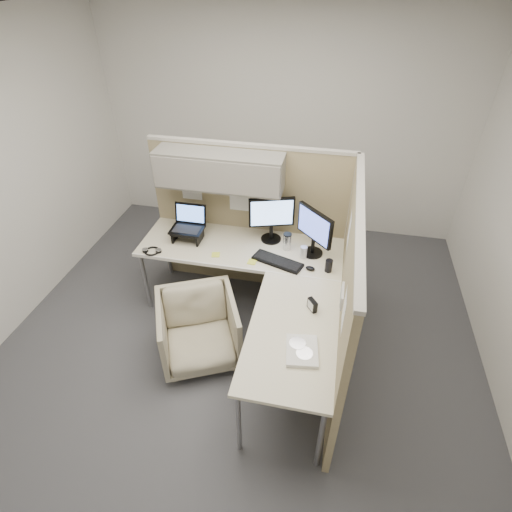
% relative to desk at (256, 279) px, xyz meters
% --- Properties ---
extents(ground, '(4.50, 4.50, 0.00)m').
position_rel_desk_xyz_m(ground, '(-0.12, -0.13, -0.69)').
color(ground, '#414147').
rests_on(ground, ground).
extents(partition_back, '(2.00, 0.36, 1.63)m').
position_rel_desk_xyz_m(partition_back, '(-0.34, 0.70, 0.41)').
color(partition_back, '#988964').
rests_on(partition_back, ground).
extents(partition_right, '(0.07, 2.03, 1.63)m').
position_rel_desk_xyz_m(partition_right, '(0.78, -0.19, 0.13)').
color(partition_right, '#988964').
rests_on(partition_right, ground).
extents(desk, '(2.00, 1.98, 0.73)m').
position_rel_desk_xyz_m(desk, '(0.00, 0.00, 0.00)').
color(desk, beige).
rests_on(desk, ground).
extents(office_chair, '(0.88, 0.86, 0.70)m').
position_rel_desk_xyz_m(office_chair, '(-0.45, -0.37, -0.34)').
color(office_chair, '#B2A48E').
rests_on(office_chair, ground).
extents(monitor_left, '(0.43, 0.20, 0.47)m').
position_rel_desk_xyz_m(monitor_left, '(0.03, 0.58, 0.32)').
color(monitor_left, black).
rests_on(monitor_left, desk).
extents(monitor_right, '(0.34, 0.33, 0.47)m').
position_rel_desk_xyz_m(monitor_right, '(0.46, 0.43, 0.32)').
color(monitor_right, black).
rests_on(monitor_right, desk).
extents(laptop_station, '(0.32, 0.27, 0.33)m').
position_rel_desk_xyz_m(laptop_station, '(-0.78, 0.44, 0.17)').
color(laptop_station, black).
rests_on(laptop_station, desk).
extents(keyboard, '(0.50, 0.30, 0.02)m').
position_rel_desk_xyz_m(keyboard, '(0.16, 0.22, 0.05)').
color(keyboard, black).
rests_on(keyboard, desk).
extents(mouse, '(0.10, 0.08, 0.03)m').
position_rel_desk_xyz_m(mouse, '(0.46, 0.18, 0.06)').
color(mouse, black).
rests_on(mouse, desk).
extents(travel_mug, '(0.08, 0.08, 0.17)m').
position_rel_desk_xyz_m(travel_mug, '(0.21, 0.46, 0.13)').
color(travel_mug, silver).
rests_on(travel_mug, desk).
extents(soda_can_green, '(0.07, 0.07, 0.12)m').
position_rel_desk_xyz_m(soda_can_green, '(0.62, 0.20, 0.10)').
color(soda_can_green, black).
rests_on(soda_can_green, desk).
extents(soda_can_silver, '(0.07, 0.07, 0.12)m').
position_rel_desk_xyz_m(soda_can_silver, '(0.38, 0.35, 0.10)').
color(soda_can_silver, silver).
rests_on(soda_can_silver, desk).
extents(sticky_note_b, '(0.08, 0.08, 0.01)m').
position_rel_desk_xyz_m(sticky_note_b, '(-0.07, 0.18, 0.05)').
color(sticky_note_b, '#DAE53C').
rests_on(sticky_note_b, desk).
extents(sticky_note_a, '(0.09, 0.09, 0.01)m').
position_rel_desk_xyz_m(sticky_note_a, '(-0.44, 0.22, 0.05)').
color(sticky_note_a, '#DAE53C').
rests_on(sticky_note_a, desk).
extents(headphones, '(0.18, 0.17, 0.03)m').
position_rel_desk_xyz_m(headphones, '(-1.05, 0.14, 0.06)').
color(headphones, black).
rests_on(headphones, desk).
extents(paper_stack, '(0.26, 0.31, 0.03)m').
position_rel_desk_xyz_m(paper_stack, '(0.50, -0.77, 0.06)').
color(paper_stack, white).
rests_on(paper_stack, desk).
extents(desk_clock, '(0.09, 0.10, 0.10)m').
position_rel_desk_xyz_m(desk_clock, '(0.53, -0.33, 0.09)').
color(desk_clock, black).
rests_on(desk_clock, desk).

